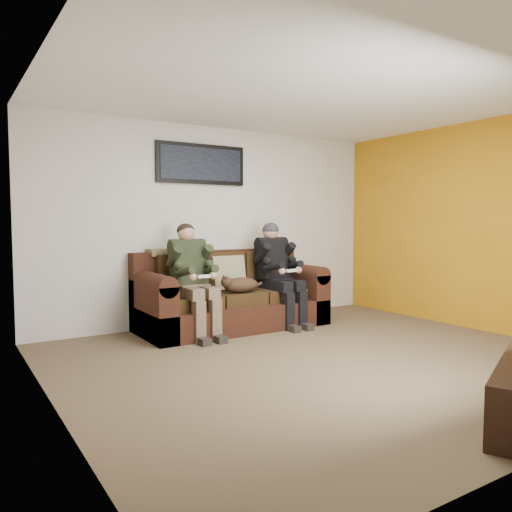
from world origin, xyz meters
TOP-DOWN VIEW (x-y plane):
  - floor at (0.00, 0.00)m, footprint 5.00×5.00m
  - ceiling at (0.00, 0.00)m, footprint 5.00×5.00m
  - wall_back at (0.00, 2.25)m, footprint 5.00×0.00m
  - wall_left at (-2.50, 0.00)m, footprint 0.00×4.50m
  - wall_right at (2.50, 0.00)m, footprint 0.00×4.50m
  - accent_wall_right at (2.49, 0.00)m, footprint 0.00×4.50m
  - sofa at (-0.04, 1.83)m, footprint 2.37×1.03m
  - throw_pillow at (-0.04, 1.88)m, footprint 0.45×0.22m
  - throw_blanket at (-0.76, 2.13)m, footprint 0.49×0.24m
  - person_left at (-0.66, 1.64)m, footprint 0.51×0.87m
  - person_right at (0.57, 1.64)m, footprint 0.51×0.86m
  - cat at (-0.06, 1.55)m, footprint 0.66×0.26m
  - framed_poster at (-0.24, 2.22)m, footprint 1.25×0.05m

SIDE VIEW (x-z plane):
  - floor at x=0.00m, z-range 0.00..0.00m
  - sofa at x=-0.04m, z-range -0.12..0.85m
  - cat at x=-0.06m, z-range 0.45..0.70m
  - throw_pillow at x=-0.04m, z-range 0.47..0.92m
  - person_left at x=-0.66m, z-range 0.09..1.42m
  - person_right at x=0.57m, z-range 0.09..1.43m
  - throw_blanket at x=-0.76m, z-range 0.93..1.01m
  - wall_back at x=0.00m, z-range -1.20..3.80m
  - wall_left at x=-2.50m, z-range -0.95..3.55m
  - wall_right at x=2.50m, z-range -0.95..3.55m
  - accent_wall_right at x=2.49m, z-range -0.95..3.55m
  - framed_poster at x=-0.24m, z-range 1.84..2.36m
  - ceiling at x=0.00m, z-range 2.60..2.60m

